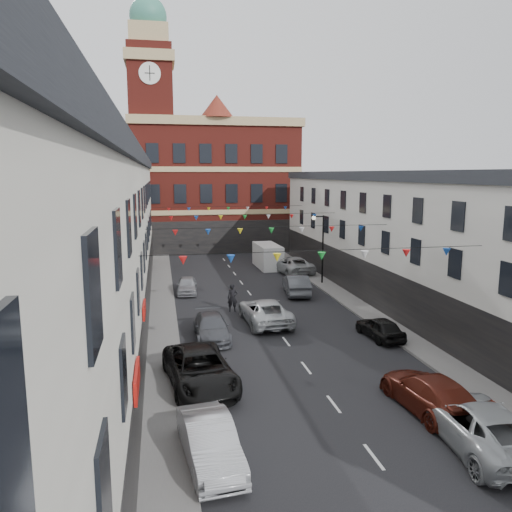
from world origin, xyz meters
TOP-DOWN VIEW (x-y plane):
  - ground at (0.00, 0.00)m, footprint 160.00×160.00m
  - pavement_left at (-6.90, 2.00)m, footprint 1.80×64.00m
  - pavement_right at (6.90, 2.00)m, footprint 1.80×64.00m
  - terrace_left at (-11.78, 1.00)m, footprint 8.40×56.00m
  - terrace_right at (11.78, 1.00)m, footprint 8.40×56.00m
  - civic_building at (0.00, 37.95)m, footprint 20.60×13.30m
  - clock_tower at (-7.50, 35.00)m, footprint 5.60×5.60m
  - distant_hill at (-4.00, 62.00)m, footprint 40.00×14.00m
  - street_lamp at (6.55, 14.00)m, footprint 1.10×0.36m
  - car_left_b at (-5.50, -11.28)m, footprint 2.07×4.69m
  - car_left_c at (-5.33, -5.21)m, footprint 3.45×6.23m
  - car_left_d at (-4.14, 1.31)m, footprint 1.94×4.74m
  - car_left_e at (-4.93, 12.85)m, footprint 1.88×4.04m
  - car_right_b at (3.94, -12.04)m, footprint 3.19×6.04m
  - car_right_c at (3.60, -9.30)m, footprint 2.50×5.46m
  - car_right_d at (5.50, -0.50)m, footprint 1.88×3.92m
  - car_right_e at (3.60, 10.84)m, footprint 2.29×5.06m
  - car_right_f at (5.50, 19.18)m, footprint 3.47×6.18m
  - moving_car at (-0.45, 3.73)m, footprint 2.86×5.84m
  - white_van at (3.80, 22.51)m, footprint 2.19×5.44m
  - pedestrian at (-2.10, 6.86)m, footprint 0.73×0.51m

SIDE VIEW (x-z plane):
  - ground at x=0.00m, z-range 0.00..0.00m
  - pavement_left at x=-6.90m, z-range 0.00..0.15m
  - pavement_right at x=6.90m, z-range 0.00..0.15m
  - car_right_d at x=5.50m, z-range 0.00..1.29m
  - car_left_e at x=-4.93m, z-range 0.00..1.34m
  - car_left_d at x=-4.14m, z-range 0.00..1.37m
  - car_left_b at x=-5.50m, z-range 0.00..1.50m
  - car_right_c at x=3.60m, z-range 0.00..1.55m
  - moving_car at x=-0.45m, z-range 0.00..1.60m
  - car_right_e at x=3.60m, z-range 0.00..1.61m
  - car_right_b at x=3.94m, z-range 0.00..1.62m
  - car_right_f at x=5.50m, z-range 0.00..1.63m
  - car_left_c at x=-5.33m, z-range 0.00..1.65m
  - pedestrian at x=-2.10m, z-range 0.00..1.94m
  - white_van at x=3.80m, z-range 0.00..2.39m
  - street_lamp at x=6.55m, z-range 0.90..6.90m
  - terrace_right at x=11.78m, z-range 0.00..9.70m
  - distant_hill at x=-4.00m, z-range 0.00..10.00m
  - terrace_left at x=-11.78m, z-range 0.00..10.70m
  - civic_building at x=0.00m, z-range -1.11..17.39m
  - clock_tower at x=-7.50m, z-range -0.07..29.93m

